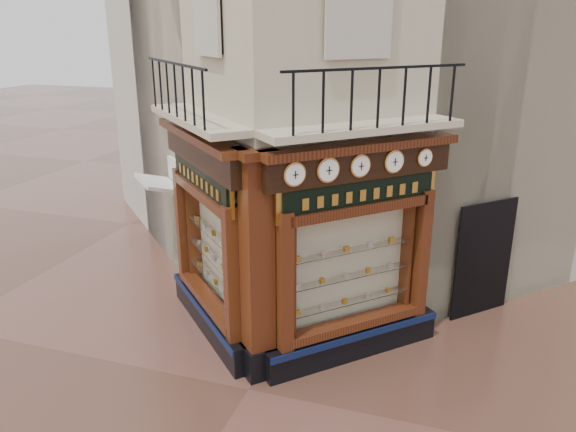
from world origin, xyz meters
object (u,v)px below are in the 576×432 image
at_px(corner_pilaster, 257,271).
at_px(awning, 166,284).
at_px(signboard_right, 361,194).
at_px(clock_b, 328,170).
at_px(clock_d, 394,162).
at_px(clock_a, 294,174).
at_px(clock_c, 360,166).
at_px(clock_e, 425,158).
at_px(signboard_left, 201,180).

xyz_separation_m(corner_pilaster, awning, (-3.35, 2.64, -1.95)).
relative_size(corner_pilaster, signboard_right, 1.77).
xyz_separation_m(clock_b, clock_d, (0.89, 0.89, -0.00)).
height_order(clock_a, clock_b, clock_b).
relative_size(clock_c, awning, 0.29).
xyz_separation_m(clock_e, signboard_right, (-0.93, -0.77, -0.52)).
bearing_deg(clock_b, corner_pilaster, 157.73).
bearing_deg(clock_a, signboard_right, 4.88).
relative_size(clock_c, clock_e, 1.20).
distance_m(clock_a, clock_b, 0.59).
bearing_deg(clock_a, clock_d, 0.00).
bearing_deg(clock_c, clock_d, 0.00).
bearing_deg(corner_pilaster, clock_d, -10.49).
xyz_separation_m(clock_c, clock_d, (0.47, 0.47, -0.00)).
bearing_deg(signboard_right, clock_a, -175.12).
height_order(clock_b, awning, clock_b).
distance_m(corner_pilaster, clock_d, 2.88).
relative_size(clock_a, clock_b, 0.94).
xyz_separation_m(clock_b, awning, (-4.39, 2.20, -3.62)).
height_order(clock_d, signboard_left, clock_d).
relative_size(signboard_left, signboard_right, 0.98).
xyz_separation_m(corner_pilaster, clock_d, (1.93, 1.33, 1.67)).
xyz_separation_m(clock_d, signboard_right, (-0.47, -0.32, -0.52)).
bearing_deg(clock_a, clock_c, 0.00).
distance_m(clock_d, signboard_right, 0.77).
bearing_deg(clock_d, clock_c, -180.00).
bearing_deg(clock_e, signboard_left, 146.32).
distance_m(corner_pilaster, clock_c, 2.38).
relative_size(clock_a, clock_c, 1.01).
bearing_deg(signboard_right, clock_b, -171.11).
bearing_deg(corner_pilaster, clock_b, -22.27).
height_order(clock_c, awning, clock_c).
xyz_separation_m(clock_a, clock_c, (0.84, 0.84, 0.00)).
xyz_separation_m(clock_d, awning, (-5.28, 1.31, -3.62)).
bearing_deg(signboard_left, clock_d, -129.69).
height_order(clock_a, clock_c, clock_a).
distance_m(clock_b, clock_c, 0.60).
bearing_deg(clock_e, clock_b, 180.00).
bearing_deg(awning, clock_d, -148.94).
xyz_separation_m(clock_a, signboard_right, (0.84, 0.99, -0.52)).
distance_m(clock_b, signboard_right, 0.88).
bearing_deg(clock_c, corner_pilaster, 165.42).
distance_m(signboard_left, signboard_right, 2.92).
bearing_deg(awning, clock_a, -168.42).
xyz_separation_m(awning, signboard_left, (1.89, -1.63, 3.10)).
bearing_deg(corner_pilaster, signboard_right, -10.25).
xyz_separation_m(corner_pilaster, clock_a, (0.62, 0.02, 1.67)).
height_order(corner_pilaster, signboard_left, corner_pilaster).
height_order(corner_pilaster, clock_b, corner_pilaster).
relative_size(clock_c, signboard_left, 0.17).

